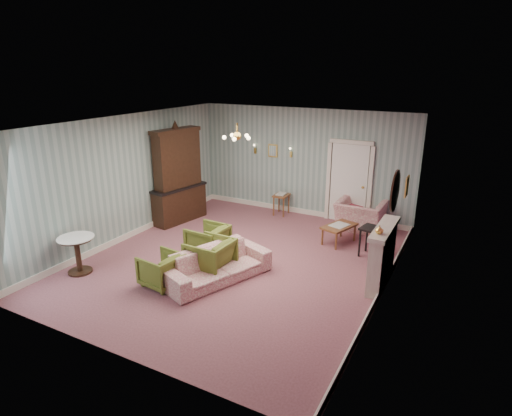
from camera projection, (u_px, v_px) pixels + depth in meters
The scene contains 27 objects.
floor at pixel (239, 261), 9.07m from camera, with size 7.00×7.00×0.00m, color #965761.
ceiling at pixel (237, 123), 8.15m from camera, with size 7.00×7.00×0.00m, color white.
wall_back at pixel (303, 163), 11.54m from camera, with size 6.00×6.00×0.00m, color gray.
wall_front at pixel (105, 263), 5.68m from camera, with size 6.00×6.00×0.00m, color gray.
wall_left at pixel (127, 178), 9.95m from camera, with size 7.00×7.00×0.00m, color gray.
wall_right at pixel (390, 219), 7.28m from camera, with size 7.00×7.00×0.00m, color gray.
wall_right_floral at pixel (389, 219), 7.28m from camera, with size 7.00×7.00×0.00m, color #BF5F8A.
door at pixel (349, 182), 11.05m from camera, with size 1.12×0.12×2.16m, color white, non-canonical shape.
olive_chair_a at pixel (161, 268), 7.98m from camera, with size 0.67×0.63×0.69m, color olive.
olive_chair_b at pixel (210, 255), 8.36m from camera, with size 0.80×0.75×0.82m, color olive.
olive_chair_c at pixel (208, 239), 9.19m from camera, with size 0.75×0.71×0.78m, color olive.
sofa_chintz at pixel (217, 260), 8.17m from camera, with size 2.13×0.62×0.83m, color #A94459.
wingback_chair at pixel (361, 211), 10.67m from camera, with size 1.14×0.74×1.00m, color #A94459.
dresser at pixel (177, 173), 11.04m from camera, with size 0.54×1.56×2.60m, color black, non-canonical shape.
fireplace at pixel (382, 256), 7.95m from camera, with size 0.30×1.40×1.16m, color beige, non-canonical shape.
mantel_vase at pixel (379, 230), 7.42m from camera, with size 0.15×0.15×0.15m, color gold.
oval_mirror at pixel (395, 191), 7.50m from camera, with size 0.04×0.76×0.84m, color white, non-canonical shape.
framed_print at pixel (407, 186), 8.71m from camera, with size 0.04×0.34×0.42m, color gold, non-canonical shape.
coffee_table at pixel (339, 234), 9.93m from camera, with size 0.48×0.87×0.44m, color brown, non-canonical shape.
side_table_black at pixel (371, 242), 9.20m from camera, with size 0.44×0.44×0.66m, color black, non-canonical shape.
pedestal_table at pixel (78, 255), 8.45m from camera, with size 0.70×0.70×0.77m, color black, non-canonical shape.
nesting_table at pixel (281, 204), 11.82m from camera, with size 0.38×0.48×0.63m, color brown, non-canonical shape.
gilt_mirror_back at pixel (273, 151), 11.83m from camera, with size 0.28×0.06×0.36m, color gold, non-canonical shape.
sconce_left at pixel (255, 149), 12.06m from camera, with size 0.16×0.12×0.30m, color gold, non-canonical shape.
sconce_right at pixel (291, 153), 11.57m from camera, with size 0.16×0.12×0.30m, color gold, non-canonical shape.
chandelier at pixel (237, 137), 8.24m from camera, with size 0.56×0.56×0.36m, color gold, non-canonical shape.
burgundy_cushion at pixel (357, 213), 10.57m from camera, with size 0.38×0.10×0.38m, color maroon.
Camera 1 is at (4.19, -7.11, 3.94)m, focal length 30.00 mm.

